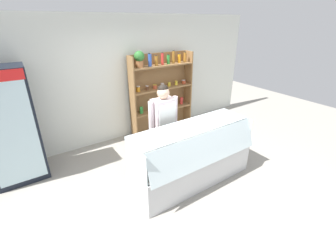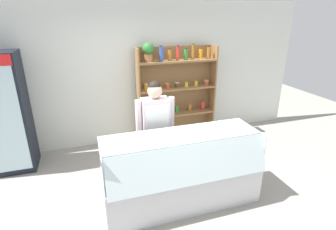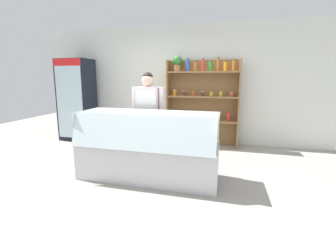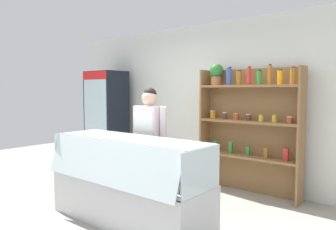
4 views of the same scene
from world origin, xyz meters
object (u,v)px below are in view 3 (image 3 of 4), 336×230
(shelving_unit, at_px, (200,96))
(shop_clerk, at_px, (148,111))
(deli_display_case, at_px, (148,158))
(drinks_fridge, at_px, (77,100))

(shelving_unit, distance_m, shop_clerk, 1.56)
(shelving_unit, relative_size, deli_display_case, 0.96)
(drinks_fridge, bearing_deg, shop_clerk, -26.51)
(shelving_unit, height_order, deli_display_case, shelving_unit)
(shop_clerk, bearing_deg, shelving_unit, 60.82)
(drinks_fridge, xyz_separation_m, deli_display_case, (2.40, -1.68, -0.66))
(shelving_unit, xyz_separation_m, deli_display_case, (-0.56, -1.93, -0.79))
(deli_display_case, height_order, shop_clerk, shop_clerk)
(shelving_unit, bearing_deg, deli_display_case, -106.28)
(shop_clerk, bearing_deg, deli_display_case, -71.52)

